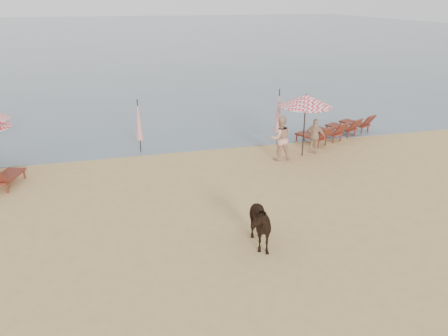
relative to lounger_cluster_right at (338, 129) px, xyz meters
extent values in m
plane|color=tan|center=(-7.16, -10.20, -0.45)|extent=(120.00, 120.00, 0.00)
cube|color=#51606B|center=(-7.16, 69.80, -0.45)|extent=(160.00, 140.00, 0.06)
cube|color=maroon|center=(-14.58, -2.18, -0.08)|extent=(1.10, 1.63, 0.09)
cube|color=maroon|center=(-1.66, -0.51, -0.09)|extent=(1.23, 1.61, 0.08)
cube|color=maroon|center=(-1.33, -1.21, 0.20)|extent=(0.82, 0.72, 0.64)
cube|color=maroon|center=(-0.62, -0.02, -0.09)|extent=(1.23, 1.61, 0.08)
cube|color=maroon|center=(-0.29, -0.73, 0.20)|extent=(0.82, 0.72, 0.64)
cube|color=maroon|center=(0.42, 0.46, -0.09)|extent=(1.23, 1.61, 0.08)
cube|color=maroon|center=(0.75, -0.25, 0.20)|extent=(0.82, 0.72, 0.64)
cube|color=maroon|center=(1.46, 0.94, -0.09)|extent=(1.23, 1.61, 0.08)
cube|color=maroon|center=(1.79, 0.23, 0.20)|extent=(0.82, 0.72, 0.64)
cylinder|color=black|center=(-2.76, -1.97, 0.80)|extent=(0.06, 0.06, 2.51)
cone|color=red|center=(-2.76, -1.97, 2.00)|extent=(2.23, 2.23, 0.50)
sphere|color=black|center=(-2.76, -1.97, 2.22)|extent=(0.09, 0.09, 0.09)
cylinder|color=black|center=(-9.56, 0.31, 0.75)|extent=(0.05, 0.05, 2.41)
cone|color=red|center=(-9.56, 0.31, 1.04)|extent=(0.29, 0.29, 1.80)
cylinder|color=black|center=(-3.27, -0.27, 0.86)|extent=(0.06, 0.06, 2.63)
cone|color=red|center=(-3.27, -0.27, 1.18)|extent=(0.32, 0.32, 1.97)
imported|color=black|center=(-7.12, -8.42, 0.26)|extent=(0.80, 1.70, 1.42)
imported|color=tan|center=(-3.91, -2.18, 0.50)|extent=(0.97, 0.78, 1.90)
imported|color=tan|center=(-2.13, -1.79, 0.33)|extent=(0.96, 0.85, 1.57)
camera|label=1|loc=(-10.67, -18.46, 6.10)|focal=35.00mm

